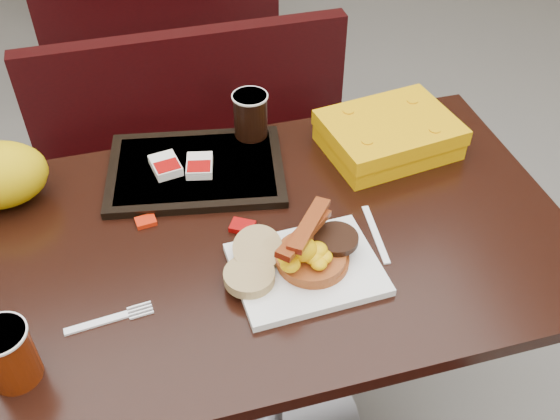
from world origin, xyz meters
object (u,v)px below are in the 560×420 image
object	(u,v)px
tray	(196,170)
coffee_cup_near	(9,355)
bench_near_n	(206,171)
hashbrown_sleeve_right	(200,166)
knife	(376,234)
pancake_stack	(313,257)
fork	(96,323)
coffee_cup_far	(251,115)
platter	(306,269)
hashbrown_sleeve_left	(166,166)
clamshell	(389,135)
table_near	(261,352)
bench_far_s	(156,5)

from	to	relation	value
tray	coffee_cup_near	bearing A→B (deg)	-120.22
bench_near_n	tray	xyz separation A→B (m)	(-0.08, -0.48, 0.40)
bench_near_n	hashbrown_sleeve_right	distance (m)	0.65
tray	knife	bearing A→B (deg)	-32.76
pancake_stack	tray	size ratio (longest dim) A/B	0.36
bench_near_n	fork	size ratio (longest dim) A/B	6.79
hashbrown_sleeve_right	coffee_cup_near	bearing A→B (deg)	-119.17
coffee_cup_near	coffee_cup_far	distance (m)	0.70
platter	hashbrown_sleeve_left	distance (m)	0.39
knife	tray	distance (m)	0.40
fork	pancake_stack	bearing A→B (deg)	-2.28
coffee_cup_near	coffee_cup_far	world-z (taller)	coffee_cup_far
tray	bench_near_n	bearing A→B (deg)	90.68
hashbrown_sleeve_right	coffee_cup_far	bearing A→B (deg)	47.34
fork	clamshell	size ratio (longest dim) A/B	0.54
platter	fork	bearing A→B (deg)	-179.82
hashbrown_sleeve_left	clamshell	world-z (taller)	clamshell
coffee_cup_near	hashbrown_sleeve_right	world-z (taller)	coffee_cup_near
bench_near_n	fork	world-z (taller)	fork
pancake_stack	hashbrown_sleeve_left	world-z (taller)	pancake_stack
pancake_stack	platter	bearing A→B (deg)	-152.28
table_near	bench_far_s	xyz separation A→B (m)	(0.00, 1.90, -0.02)
table_near	bench_near_n	xyz separation A→B (m)	(0.00, 0.70, -0.02)
bench_near_n	knife	bearing A→B (deg)	-73.87
fork	coffee_cup_far	bearing A→B (deg)	43.39
bench_far_s	hashbrown_sleeve_right	distance (m)	1.74
bench_near_n	hashbrown_sleeve_right	world-z (taller)	hashbrown_sleeve_right
bench_near_n	tray	bearing A→B (deg)	-99.31
fork	hashbrown_sleeve_right	xyz separation A→B (m)	(0.24, 0.34, 0.02)
pancake_stack	coffee_cup_far	xyz separation A→B (m)	(-0.02, 0.40, 0.04)
bench_far_s	hashbrown_sleeve_left	size ratio (longest dim) A/B	13.64
platter	tray	size ratio (longest dim) A/B	0.70
fork	knife	xyz separation A→B (m)	(0.53, 0.07, -0.00)
coffee_cup_near	hashbrown_sleeve_left	xyz separation A→B (m)	(0.29, 0.42, -0.03)
pancake_stack	knife	xyz separation A→B (m)	(0.14, 0.05, -0.03)
table_near	knife	distance (m)	0.44
coffee_cup_far	clamshell	xyz separation A→B (m)	(0.28, -0.11, -0.03)
table_near	hashbrown_sleeve_left	xyz separation A→B (m)	(-0.14, 0.23, 0.40)
knife	hashbrown_sleeve_left	xyz separation A→B (m)	(-0.36, 0.28, 0.03)
coffee_cup_near	bench_near_n	bearing A→B (deg)	64.35
coffee_cup_far	table_near	bearing A→B (deg)	-101.43
bench_far_s	platter	distance (m)	2.05
bench_near_n	knife	distance (m)	0.88
knife	clamshell	world-z (taller)	clamshell
coffee_cup_near	coffee_cup_far	size ratio (longest dim) A/B	1.06
platter	coffee_cup_near	xyz separation A→B (m)	(-0.49, -0.09, 0.05)
knife	hashbrown_sleeve_left	distance (m)	0.46
platter	knife	bearing A→B (deg)	17.27
coffee_cup_near	hashbrown_sleeve_left	bearing A→B (deg)	55.54
platter	knife	world-z (taller)	platter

